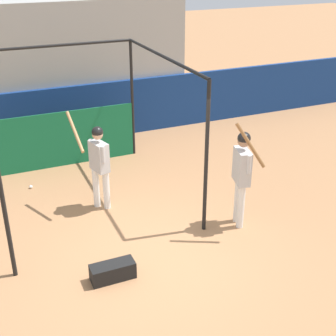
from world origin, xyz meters
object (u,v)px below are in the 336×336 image
Objects in this scene: equipment_bag at (113,271)px; baseball at (31,187)px; player_batter at (99,160)px; player_waiting at (242,170)px.

equipment_bag is 9.46× the size of baseball.
equipment_bag reaches higher than baseball.
baseball is (-1.19, 1.38, -1.00)m from player_batter.
player_waiting is at bearing -142.38° from player_batter.
baseball is (-0.72, 3.64, -0.10)m from equipment_bag.
equipment_bag is (-0.47, -2.25, -0.89)m from player_batter.
baseball is at bearing 101.21° from equipment_bag.
player_waiting reaches higher than equipment_bag.
player_batter is at bearing 78.30° from equipment_bag.
player_batter is 2.08m from baseball.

